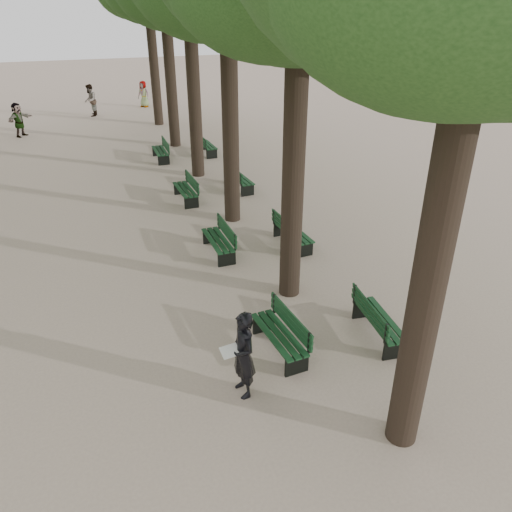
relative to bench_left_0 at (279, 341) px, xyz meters
name	(u,v)px	position (x,y,z in m)	size (l,w,h in m)	color
ground	(277,381)	(-0.37, -0.85, -0.27)	(120.00, 120.00, 0.00)	tan
bench_left_0	(279,341)	(0.00, 0.00, 0.00)	(0.73, 1.84, 0.92)	black
bench_left_1	(218,245)	(0.00, 4.82, 0.00)	(0.61, 1.81, 0.92)	black
bench_left_2	(186,194)	(0.00, 9.35, 0.00)	(0.65, 1.82, 0.92)	black
bench_left_3	(161,154)	(0.00, 14.82, 0.00)	(0.57, 1.80, 0.92)	black
bench_right_0	(378,326)	(2.27, -0.24, 0.00)	(0.74, 1.85, 0.92)	black
bench_right_1	(293,237)	(2.27, 4.61, 0.00)	(0.70, 1.84, 0.92)	black
bench_right_2	(240,183)	(2.27, 9.88, 0.00)	(0.70, 1.84, 0.92)	black
bench_right_3	(207,149)	(2.27, 15.09, 0.00)	(0.64, 1.82, 0.92)	black
man_with_map	(243,355)	(-1.09, -0.93, 0.62)	(0.66, 0.75, 1.78)	black
pedestrian_d	(144,94)	(1.08, 27.71, 0.58)	(0.83, 0.34, 1.70)	#262628
pedestrian_e	(19,120)	(-6.36, 21.74, 0.62)	(1.65, 0.36, 1.78)	#262628
pedestrian_a	(90,100)	(-2.47, 25.82, 0.69)	(0.94, 0.38, 1.92)	#262628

